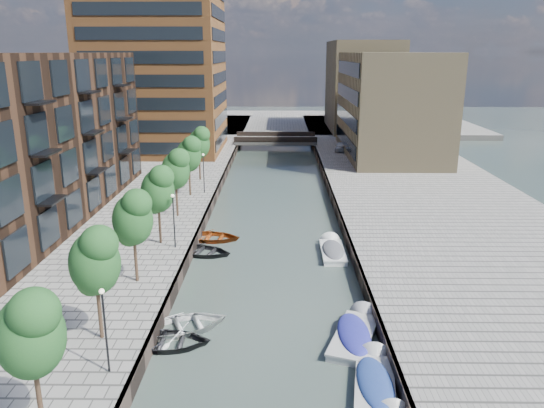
{
  "coord_description": "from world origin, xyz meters",
  "views": [
    {
      "loc": [
        0.54,
        -13.09,
        15.07
      ],
      "look_at": [
        0.0,
        27.14,
        3.5
      ],
      "focal_mm": 35.0,
      "sensor_mm": 36.0,
      "label": 1
    }
  ],
  "objects_px": {
    "tree_0": "(30,331)",
    "tree_3": "(158,188)",
    "tree_6": "(199,142)",
    "car": "(341,147)",
    "sloop_2": "(211,240)",
    "sloop_3": "(185,330)",
    "tree_1": "(94,259)",
    "tree_2": "(133,216)",
    "sloop_0": "(167,346)",
    "motorboat_3": "(356,333)",
    "motorboat_0": "(375,381)",
    "motorboat_4": "(332,250)",
    "tree_4": "(175,168)",
    "tree_5": "(189,154)",
    "bridge": "(276,140)",
    "sloop_4": "(202,254)"
  },
  "relations": [
    {
      "from": "sloop_0",
      "to": "motorboat_3",
      "type": "xyz_separation_m",
      "value": [
        10.19,
        1.07,
        0.22
      ]
    },
    {
      "from": "tree_0",
      "to": "tree_3",
      "type": "relative_size",
      "value": 1.0
    },
    {
      "from": "tree_0",
      "to": "tree_5",
      "type": "bearing_deg",
      "value": 90.0
    },
    {
      "from": "tree_0",
      "to": "tree_6",
      "type": "height_order",
      "value": "same"
    },
    {
      "from": "tree_0",
      "to": "tree_6",
      "type": "bearing_deg",
      "value": 90.0
    },
    {
      "from": "tree_0",
      "to": "tree_1",
      "type": "bearing_deg",
      "value": 90.0
    },
    {
      "from": "motorboat_0",
      "to": "car",
      "type": "height_order",
      "value": "car"
    },
    {
      "from": "tree_6",
      "to": "car",
      "type": "height_order",
      "value": "tree_6"
    },
    {
      "from": "bridge",
      "to": "tree_4",
      "type": "height_order",
      "value": "tree_4"
    },
    {
      "from": "motorboat_0",
      "to": "car",
      "type": "relative_size",
      "value": 1.44
    },
    {
      "from": "motorboat_0",
      "to": "motorboat_4",
      "type": "relative_size",
      "value": 1.05
    },
    {
      "from": "tree_1",
      "to": "tree_4",
      "type": "relative_size",
      "value": 1.0
    },
    {
      "from": "tree_1",
      "to": "sloop_4",
      "type": "relative_size",
      "value": 1.26
    },
    {
      "from": "motorboat_3",
      "to": "tree_3",
      "type": "bearing_deg",
      "value": 137.74
    },
    {
      "from": "tree_1",
      "to": "car",
      "type": "relative_size",
      "value": 1.58
    },
    {
      "from": "tree_6",
      "to": "motorboat_4",
      "type": "bearing_deg",
      "value": -57.06
    },
    {
      "from": "tree_5",
      "to": "motorboat_4",
      "type": "distance_m",
      "value": 19.5
    },
    {
      "from": "tree_0",
      "to": "sloop_2",
      "type": "distance_m",
      "value": 25.18
    },
    {
      "from": "tree_1",
      "to": "motorboat_0",
      "type": "height_order",
      "value": "tree_1"
    },
    {
      "from": "tree_4",
      "to": "sloop_0",
      "type": "relative_size",
      "value": 1.26
    },
    {
      "from": "tree_1",
      "to": "tree_3",
      "type": "height_order",
      "value": "same"
    },
    {
      "from": "tree_6",
      "to": "motorboat_3",
      "type": "xyz_separation_m",
      "value": [
        13.29,
        -33.07,
        -5.09
      ]
    },
    {
      "from": "tree_5",
      "to": "sloop_0",
      "type": "xyz_separation_m",
      "value": [
        3.1,
        -27.15,
        -5.31
      ]
    },
    {
      "from": "sloop_2",
      "to": "sloop_3",
      "type": "height_order",
      "value": "sloop_3"
    },
    {
      "from": "tree_1",
      "to": "motorboat_4",
      "type": "relative_size",
      "value": 1.16
    },
    {
      "from": "bridge",
      "to": "motorboat_4",
      "type": "relative_size",
      "value": 2.54
    },
    {
      "from": "tree_5",
      "to": "motorboat_3",
      "type": "relative_size",
      "value": 1.03
    },
    {
      "from": "sloop_3",
      "to": "sloop_4",
      "type": "relative_size",
      "value": 1.05
    },
    {
      "from": "bridge",
      "to": "tree_3",
      "type": "xyz_separation_m",
      "value": [
        -8.5,
        -47.0,
        3.92
      ]
    },
    {
      "from": "tree_0",
      "to": "sloop_2",
      "type": "xyz_separation_m",
      "value": [
        3.43,
        24.37,
        -5.31
      ]
    },
    {
      "from": "sloop_3",
      "to": "motorboat_4",
      "type": "distance_m",
      "value": 15.31
    },
    {
      "from": "tree_1",
      "to": "tree_6",
      "type": "distance_m",
      "value": 35.0
    },
    {
      "from": "tree_5",
      "to": "sloop_3",
      "type": "xyz_separation_m",
      "value": [
        3.76,
        -25.43,
        -5.31
      ]
    },
    {
      "from": "tree_6",
      "to": "sloop_3",
      "type": "bearing_deg",
      "value": -83.39
    },
    {
      "from": "tree_4",
      "to": "motorboat_4",
      "type": "relative_size",
      "value": 1.16
    },
    {
      "from": "tree_0",
      "to": "sloop_0",
      "type": "xyz_separation_m",
      "value": [
        3.1,
        7.85,
        -5.31
      ]
    },
    {
      "from": "bridge",
      "to": "sloop_2",
      "type": "xyz_separation_m",
      "value": [
        -5.07,
        -43.63,
        -1.39
      ]
    },
    {
      "from": "tree_0",
      "to": "motorboat_4",
      "type": "xyz_separation_m",
      "value": [
        13.22,
        21.6,
        -5.1
      ]
    },
    {
      "from": "tree_0",
      "to": "tree_3",
      "type": "xyz_separation_m",
      "value": [
        0.0,
        21.0,
        0.0
      ]
    },
    {
      "from": "motorboat_0",
      "to": "motorboat_3",
      "type": "height_order",
      "value": "motorboat_3"
    },
    {
      "from": "tree_3",
      "to": "tree_1",
      "type": "bearing_deg",
      "value": -90.0
    },
    {
      "from": "tree_4",
      "to": "sloop_2",
      "type": "bearing_deg",
      "value": -46.62
    },
    {
      "from": "bridge",
      "to": "motorboat_3",
      "type": "xyz_separation_m",
      "value": [
        4.79,
        -59.07,
        -1.17
      ]
    },
    {
      "from": "bridge",
      "to": "sloop_3",
      "type": "bearing_deg",
      "value": -94.64
    },
    {
      "from": "tree_1",
      "to": "tree_2",
      "type": "height_order",
      "value": "same"
    },
    {
      "from": "tree_4",
      "to": "sloop_2",
      "type": "distance_m",
      "value": 7.28
    },
    {
      "from": "tree_0",
      "to": "sloop_0",
      "type": "height_order",
      "value": "tree_0"
    },
    {
      "from": "sloop_0",
      "to": "tree_6",
      "type": "bearing_deg",
      "value": 4.8
    },
    {
      "from": "bridge",
      "to": "sloop_3",
      "type": "height_order",
      "value": "bridge"
    },
    {
      "from": "bridge",
      "to": "sloop_3",
      "type": "distance_m",
      "value": 58.64
    }
  ]
}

